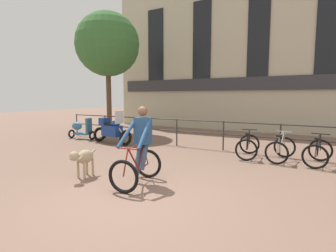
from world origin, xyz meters
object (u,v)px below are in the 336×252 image
object	(u,v)px
parked_motorcycle	(112,130)
parked_bicycle_near_lamp	(248,146)
dog	(83,158)
parked_bicycle_mid_right	(318,152)
cyclist_with_bike	(139,149)
parked_bicycle_mid_left	(281,149)
parked_scooter	(81,129)

from	to	relation	value
parked_motorcycle	parked_bicycle_near_lamp	distance (m)	5.40
parked_motorcycle	dog	bearing A→B (deg)	-139.52
dog	parked_bicycle_mid_right	bearing A→B (deg)	32.77
cyclist_with_bike	parked_bicycle_mid_right	xyz separation A→B (m)	(3.43, 3.73, -0.41)
parked_motorcycle	parked_bicycle_near_lamp	xyz separation A→B (m)	(5.39, 0.30, -0.20)
dog	parked_bicycle_mid_right	distance (m)	6.31
parked_motorcycle	cyclist_with_bike	bearing A→B (deg)	-124.35
dog	parked_motorcycle	world-z (taller)	parked_motorcycle
cyclist_with_bike	dog	distance (m)	1.47
parked_bicycle_mid_right	parked_bicycle_mid_left	bearing A→B (deg)	7.06
parked_scooter	dog	bearing A→B (deg)	-137.07
cyclist_with_bike	parked_bicycle_mid_right	world-z (taller)	cyclist_with_bike
dog	parked_scooter	world-z (taller)	parked_scooter
dog	parked_bicycle_near_lamp	xyz separation A→B (m)	(2.90, 4.07, -0.12)
parked_bicycle_mid_left	cyclist_with_bike	bearing A→B (deg)	62.00
parked_bicycle_mid_left	parked_scooter	xyz separation A→B (m)	(-8.37, -0.09, 0.10)
dog	parked_scooter	xyz separation A→B (m)	(-4.50, 3.98, -0.02)
cyclist_with_bike	parked_bicycle_mid_left	xyz separation A→B (m)	(2.46, 3.73, -0.41)
cyclist_with_bike	parked_bicycle_near_lamp	size ratio (longest dim) A/B	1.43
parked_bicycle_mid_left	dog	bearing A→B (deg)	51.95
cyclist_with_bike	parked_bicycle_near_lamp	distance (m)	4.04
parked_bicycle_mid_right	parked_scooter	distance (m)	9.33
cyclist_with_bike	dog	bearing A→B (deg)	-174.18
parked_bicycle_mid_right	parked_bicycle_near_lamp	bearing A→B (deg)	7.06
cyclist_with_bike	parked_motorcycle	bearing A→B (deg)	130.65
cyclist_with_bike	parked_motorcycle	size ratio (longest dim) A/B	0.97
cyclist_with_bike	parked_bicycle_mid_left	size ratio (longest dim) A/B	1.45
parked_bicycle_mid_left	parked_motorcycle	bearing A→B (deg)	8.13
cyclist_with_bike	parked_bicycle_mid_right	distance (m)	5.08
dog	parked_bicycle_near_lamp	distance (m)	5.00
parked_bicycle_mid_right	parked_scooter	world-z (taller)	parked_scooter
parked_motorcycle	parked_bicycle_mid_right	xyz separation A→B (m)	(7.31, 0.30, -0.20)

